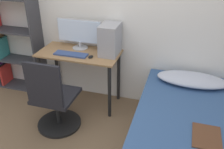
% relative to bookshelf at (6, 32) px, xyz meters
% --- Properties ---
extents(wall_back, '(8.00, 0.05, 2.50)m').
position_rel_bookshelf_xyz_m(wall_back, '(1.45, 0.17, 0.39)').
color(wall_back, silver).
rests_on(wall_back, ground_plane).
extents(desk, '(1.04, 0.52, 0.75)m').
position_rel_bookshelf_xyz_m(desk, '(1.17, -0.11, -0.25)').
color(desk, '#997047').
rests_on(desk, ground_plane).
extents(bookshelf, '(0.77, 0.29, 1.81)m').
position_rel_bookshelf_xyz_m(bookshelf, '(0.00, 0.00, 0.00)').
color(bookshelf, '#38383D').
rests_on(bookshelf, ground_plane).
extents(office_chair, '(0.53, 0.53, 0.93)m').
position_rel_bookshelf_xyz_m(office_chair, '(1.09, -0.73, -0.51)').
color(office_chair, black).
rests_on(office_chair, ground_plane).
extents(bed, '(1.05, 1.85, 0.53)m').
position_rel_bookshelf_xyz_m(bed, '(2.58, -0.78, -0.60)').
color(bed, '#4C3D2D').
rests_on(bed, ground_plane).
extents(pillow, '(0.80, 0.36, 0.11)m').
position_rel_bookshelf_xyz_m(pillow, '(2.58, -0.12, -0.27)').
color(pillow, '#B2B7C6').
rests_on(pillow, bed).
extents(magazine, '(0.24, 0.32, 0.01)m').
position_rel_bookshelf_xyz_m(magazine, '(2.73, -1.01, -0.32)').
color(magazine, '#56331E').
rests_on(magazine, bed).
extents(monitor, '(0.61, 0.20, 0.39)m').
position_rel_bookshelf_xyz_m(monitor, '(1.12, 0.03, 0.10)').
color(monitor, '#B7B7BC').
rests_on(monitor, desk).
extents(keyboard, '(0.43, 0.13, 0.02)m').
position_rel_bookshelf_xyz_m(keyboard, '(1.10, -0.22, -0.10)').
color(keyboard, '#33477A').
rests_on(keyboard, desk).
extents(pc_tower, '(0.22, 0.32, 0.38)m').
position_rel_bookshelf_xyz_m(pc_tower, '(1.56, -0.04, 0.08)').
color(pc_tower, '#99999E').
rests_on(pc_tower, desk).
extents(mouse, '(0.06, 0.09, 0.02)m').
position_rel_bookshelf_xyz_m(mouse, '(1.37, -0.22, -0.10)').
color(mouse, black).
rests_on(mouse, desk).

